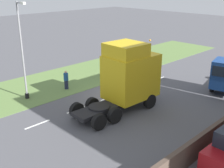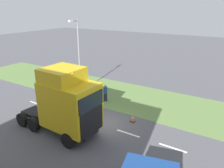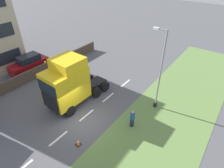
{
  "view_description": "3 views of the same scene",
  "coord_description": "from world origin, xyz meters",
  "px_view_note": "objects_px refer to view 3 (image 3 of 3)",
  "views": [
    {
      "loc": [
        14.78,
        -14.86,
        8.61
      ],
      "look_at": [
        1.2,
        -1.57,
        1.66
      ],
      "focal_mm": 45.0,
      "sensor_mm": 36.0,
      "label": 1
    },
    {
      "loc": [
        11.97,
        8.61,
        8.46
      ],
      "look_at": [
        -1.4,
        0.28,
        2.88
      ],
      "focal_mm": 35.0,
      "sensor_mm": 36.0,
      "label": 2
    },
    {
      "loc": [
        -9.09,
        7.85,
        11.64
      ],
      "look_at": [
        -1.06,
        -3.09,
        2.49
      ],
      "focal_mm": 30.0,
      "sensor_mm": 36.0,
      "label": 3
    }
  ],
  "objects_px": {
    "lorry_cab": "(68,83)",
    "parked_car": "(29,64)",
    "traffic_cone_lead": "(78,142)",
    "pedestrian": "(132,119)",
    "lamp_post": "(159,75)"
  },
  "relations": [
    {
      "from": "pedestrian",
      "to": "traffic_cone_lead",
      "type": "distance_m",
      "value": 4.63
    },
    {
      "from": "lorry_cab",
      "to": "lamp_post",
      "type": "height_order",
      "value": "lamp_post"
    },
    {
      "from": "lorry_cab",
      "to": "pedestrian",
      "type": "xyz_separation_m",
      "value": [
        -6.13,
        -1.02,
        -1.59
      ]
    },
    {
      "from": "traffic_cone_lead",
      "to": "lamp_post",
      "type": "bearing_deg",
      "value": -109.53
    },
    {
      "from": "lorry_cab",
      "to": "parked_car",
      "type": "distance_m",
      "value": 8.7
    },
    {
      "from": "lorry_cab",
      "to": "parked_car",
      "type": "bearing_deg",
      "value": -6.77
    },
    {
      "from": "lorry_cab",
      "to": "traffic_cone_lead",
      "type": "xyz_separation_m",
      "value": [
        -3.91,
        3.0,
        -2.1
      ]
    },
    {
      "from": "parked_car",
      "to": "pedestrian",
      "type": "height_order",
      "value": "parked_car"
    },
    {
      "from": "parked_car",
      "to": "pedestrian",
      "type": "distance_m",
      "value": 14.63
    },
    {
      "from": "lorry_cab",
      "to": "traffic_cone_lead",
      "type": "distance_m",
      "value": 5.36
    },
    {
      "from": "traffic_cone_lead",
      "to": "pedestrian",
      "type": "bearing_deg",
      "value": -118.96
    },
    {
      "from": "pedestrian",
      "to": "lamp_post",
      "type": "bearing_deg",
      "value": -96.84
    },
    {
      "from": "lorry_cab",
      "to": "lamp_post",
      "type": "distance_m",
      "value": 7.97
    },
    {
      "from": "parked_car",
      "to": "traffic_cone_lead",
      "type": "distance_m",
      "value": 13.16
    },
    {
      "from": "lamp_post",
      "to": "traffic_cone_lead",
      "type": "bearing_deg",
      "value": 70.47
    }
  ]
}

